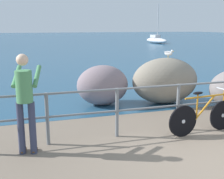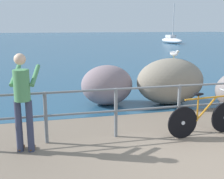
{
  "view_description": "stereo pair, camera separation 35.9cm",
  "coord_description": "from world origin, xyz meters",
  "views": [
    {
      "loc": [
        -3.14,
        -3.71,
        2.24
      ],
      "look_at": [
        -1.37,
        2.01,
        0.91
      ],
      "focal_mm": 46.21,
      "sensor_mm": 36.0,
      "label": 1
    },
    {
      "loc": [
        -2.79,
        -3.81,
        2.24
      ],
      "look_at": [
        -1.37,
        2.01,
        0.91
      ],
      "focal_mm": 46.21,
      "sensor_mm": 36.0,
      "label": 2
    }
  ],
  "objects": [
    {
      "name": "sea_surface",
      "position": [
        0.0,
        47.98,
        0.0
      ],
      "size": [
        120.0,
        90.0,
        0.01
      ],
      "primitive_type": "cube",
      "color": "navy",
      "rests_on": "ground_plane"
    },
    {
      "name": "ground_plane",
      "position": [
        0.0,
        20.0,
        -0.05
      ],
      "size": [
        120.0,
        120.0,
        0.1
      ],
      "primitive_type": "cube",
      "color": "#756656"
    },
    {
      "name": "promenade_railing",
      "position": [
        -0.0,
        1.61,
        0.64
      ],
      "size": [
        8.4,
        0.07,
        1.02
      ],
      "color": "slate",
      "rests_on": "ground_plane"
    },
    {
      "name": "seagull",
      "position": [
        0.87,
        3.75,
        1.47
      ],
      "size": [
        0.23,
        0.33,
        0.23
      ],
      "rotation": [
        0.0,
        0.0,
        5.22
      ],
      "color": "gold",
      "rests_on": "breakwater_boulder_main"
    },
    {
      "name": "bicycle",
      "position": [
        0.42,
        1.26,
        0.39
      ],
      "size": [
        1.69,
        0.48,
        0.92
      ],
      "rotation": [
        0.0,
        0.0,
        0.1
      ],
      "color": "black",
      "rests_on": "ground_plane"
    },
    {
      "name": "person_at_railing",
      "position": [
        -3.15,
        1.33,
        0.99
      ],
      "size": [
        0.55,
        0.68,
        1.78
      ],
      "rotation": [
        0.0,
        0.0,
        1.32
      ],
      "color": "#333851",
      "rests_on": "ground_plane"
    },
    {
      "name": "breakwater_boulder_left",
      "position": [
        -1.01,
        4.07,
        0.57
      ],
      "size": [
        1.48,
        1.13,
        1.14
      ],
      "color": "gray",
      "rests_on": "ground"
    },
    {
      "name": "sailboat",
      "position": [
        13.45,
        30.57,
        0.42
      ],
      "size": [
        1.8,
        4.52,
        4.9
      ],
      "rotation": [
        0.0,
        0.0,
        4.83
      ],
      "color": "white",
      "rests_on": "sea_surface"
    },
    {
      "name": "breakwater_boulder_main",
      "position": [
        0.78,
        3.71,
        0.67
      ],
      "size": [
        1.99,
        1.28,
        1.33
      ],
      "color": "gray",
      "rests_on": "ground"
    }
  ]
}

